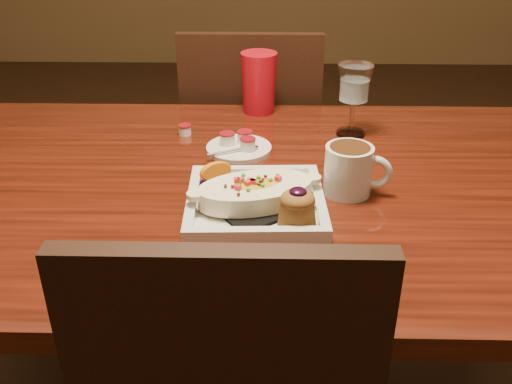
{
  "coord_description": "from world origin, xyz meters",
  "views": [
    {
      "loc": [
        0.05,
        -1.03,
        1.29
      ],
      "look_at": [
        0.03,
        -0.08,
        0.77
      ],
      "focal_mm": 40.0,
      "sensor_mm": 36.0,
      "label": 1
    }
  ],
  "objects_px": {
    "plate": "(259,198)",
    "goblet": "(354,87)",
    "saucer": "(239,146)",
    "coffee_mug": "(350,168)",
    "table": "(243,222)",
    "chair_far": "(252,158)",
    "red_tumbler": "(259,83)"
  },
  "relations": [
    {
      "from": "plate",
      "to": "red_tumbler",
      "type": "relative_size",
      "value": 1.66
    },
    {
      "from": "chair_far",
      "to": "coffee_mug",
      "type": "height_order",
      "value": "chair_far"
    },
    {
      "from": "goblet",
      "to": "red_tumbler",
      "type": "relative_size",
      "value": 1.09
    },
    {
      "from": "table",
      "to": "coffee_mug",
      "type": "bearing_deg",
      "value": -11.68
    },
    {
      "from": "chair_far",
      "to": "coffee_mug",
      "type": "xyz_separation_m",
      "value": [
        0.21,
        -0.67,
        0.3
      ]
    },
    {
      "from": "table",
      "to": "coffee_mug",
      "type": "height_order",
      "value": "coffee_mug"
    },
    {
      "from": "saucer",
      "to": "goblet",
      "type": "bearing_deg",
      "value": 20.79
    },
    {
      "from": "coffee_mug",
      "to": "saucer",
      "type": "bearing_deg",
      "value": 149.48
    },
    {
      "from": "plate",
      "to": "red_tumbler",
      "type": "xyz_separation_m",
      "value": [
        -0.01,
        0.52,
        0.05
      ]
    },
    {
      "from": "coffee_mug",
      "to": "red_tumbler",
      "type": "distance_m",
      "value": 0.48
    },
    {
      "from": "coffee_mug",
      "to": "red_tumbler",
      "type": "relative_size",
      "value": 0.83
    },
    {
      "from": "table",
      "to": "plate",
      "type": "xyz_separation_m",
      "value": [
        0.04,
        -0.12,
        0.13
      ]
    },
    {
      "from": "coffee_mug",
      "to": "saucer",
      "type": "height_order",
      "value": "coffee_mug"
    },
    {
      "from": "chair_far",
      "to": "goblet",
      "type": "height_order",
      "value": "chair_far"
    },
    {
      "from": "coffee_mug",
      "to": "red_tumbler",
      "type": "bearing_deg",
      "value": 122.43
    },
    {
      "from": "table",
      "to": "saucer",
      "type": "relative_size",
      "value": 10.16
    },
    {
      "from": "goblet",
      "to": "saucer",
      "type": "bearing_deg",
      "value": -159.21
    },
    {
      "from": "coffee_mug",
      "to": "goblet",
      "type": "relative_size",
      "value": 0.76
    },
    {
      "from": "chair_far",
      "to": "red_tumbler",
      "type": "relative_size",
      "value": 5.94
    },
    {
      "from": "chair_far",
      "to": "goblet",
      "type": "xyz_separation_m",
      "value": [
        0.25,
        -0.38,
        0.36
      ]
    },
    {
      "from": "coffee_mug",
      "to": "goblet",
      "type": "xyz_separation_m",
      "value": [
        0.04,
        0.29,
        0.07
      ]
    },
    {
      "from": "goblet",
      "to": "plate",
      "type": "bearing_deg",
      "value": -120.15
    },
    {
      "from": "coffee_mug",
      "to": "table",
      "type": "bearing_deg",
      "value": 178.25
    },
    {
      "from": "plate",
      "to": "goblet",
      "type": "relative_size",
      "value": 1.52
    },
    {
      "from": "table",
      "to": "chair_far",
      "type": "relative_size",
      "value": 1.61
    },
    {
      "from": "chair_far",
      "to": "plate",
      "type": "relative_size",
      "value": 3.58
    },
    {
      "from": "plate",
      "to": "goblet",
      "type": "xyz_separation_m",
      "value": [
        0.21,
        0.37,
        0.09
      ]
    },
    {
      "from": "table",
      "to": "plate",
      "type": "bearing_deg",
      "value": -73.38
    },
    {
      "from": "plate",
      "to": "saucer",
      "type": "distance_m",
      "value": 0.27
    },
    {
      "from": "saucer",
      "to": "red_tumbler",
      "type": "distance_m",
      "value": 0.26
    },
    {
      "from": "table",
      "to": "chair_far",
      "type": "height_order",
      "value": "chair_far"
    },
    {
      "from": "table",
      "to": "chair_far",
      "type": "xyz_separation_m",
      "value": [
        -0.0,
        0.63,
        -0.15
      ]
    }
  ]
}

